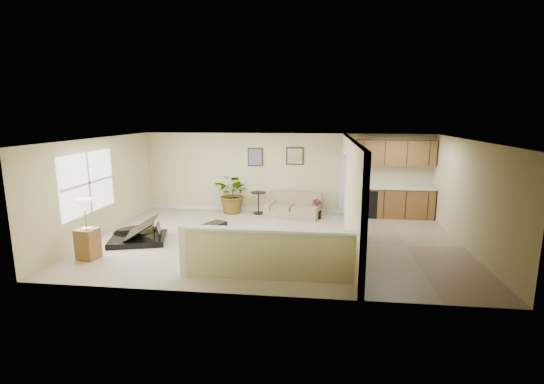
# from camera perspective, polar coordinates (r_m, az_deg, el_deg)

# --- Properties ---
(floor) EXTENTS (9.00, 9.00, 0.00)m
(floor) POSITION_cam_1_polar(r_m,az_deg,el_deg) (9.81, 0.36, -7.08)
(floor) COLOR #C2B397
(floor) RESTS_ON ground
(back_wall) EXTENTS (9.00, 0.04, 2.50)m
(back_wall) POSITION_cam_1_polar(r_m,az_deg,el_deg) (12.44, 1.94, 2.74)
(back_wall) COLOR #CABF89
(back_wall) RESTS_ON floor
(front_wall) EXTENTS (9.00, 0.04, 2.50)m
(front_wall) POSITION_cam_1_polar(r_m,az_deg,el_deg) (6.60, -2.58, -4.87)
(front_wall) COLOR #CABF89
(front_wall) RESTS_ON floor
(left_wall) EXTENTS (0.04, 6.00, 2.50)m
(left_wall) POSITION_cam_1_polar(r_m,az_deg,el_deg) (10.95, -23.74, 0.63)
(left_wall) COLOR #CABF89
(left_wall) RESTS_ON floor
(right_wall) EXTENTS (0.04, 6.00, 2.50)m
(right_wall) POSITION_cam_1_polar(r_m,az_deg,el_deg) (10.05, 26.80, -0.50)
(right_wall) COLOR #CABF89
(right_wall) RESTS_ON floor
(ceiling) EXTENTS (9.00, 6.00, 0.04)m
(ceiling) POSITION_cam_1_polar(r_m,az_deg,el_deg) (9.33, 0.38, 7.65)
(ceiling) COLOR silver
(ceiling) RESTS_ON back_wall
(kitchen_vinyl) EXTENTS (2.70, 6.00, 0.01)m
(kitchen_vinyl) POSITION_cam_1_polar(r_m,az_deg,el_deg) (9.98, 18.80, -7.36)
(kitchen_vinyl) COLOR gray
(kitchen_vinyl) RESTS_ON floor
(interior_partition) EXTENTS (0.18, 5.99, 2.50)m
(interior_partition) POSITION_cam_1_polar(r_m,az_deg,el_deg) (9.72, 11.15, -0.04)
(interior_partition) COLOR #CABF89
(interior_partition) RESTS_ON floor
(pony_half_wall) EXTENTS (3.42, 0.22, 1.00)m
(pony_half_wall) POSITION_cam_1_polar(r_m,az_deg,el_deg) (7.48, -1.07, -8.81)
(pony_half_wall) COLOR #CABF89
(pony_half_wall) RESTS_ON floor
(left_window) EXTENTS (0.05, 2.15, 1.45)m
(left_window) POSITION_cam_1_polar(r_m,az_deg,el_deg) (10.49, -25.12, 1.21)
(left_window) COLOR white
(left_window) RESTS_ON left_wall
(wall_art_left) EXTENTS (0.48, 0.04, 0.58)m
(wall_art_left) POSITION_cam_1_polar(r_m,az_deg,el_deg) (12.46, -2.43, 5.07)
(wall_art_left) COLOR #362613
(wall_art_left) RESTS_ON back_wall
(wall_mirror) EXTENTS (0.55, 0.04, 0.55)m
(wall_mirror) POSITION_cam_1_polar(r_m,az_deg,el_deg) (12.32, 3.34, 5.22)
(wall_mirror) COLOR #362613
(wall_mirror) RESTS_ON back_wall
(kitchen_cabinets) EXTENTS (2.36, 0.65, 2.33)m
(kitchen_cabinets) POSITION_cam_1_polar(r_m,az_deg,el_deg) (12.38, 16.69, 0.45)
(kitchen_cabinets) COLOR brown
(kitchen_cabinets) RESTS_ON floor
(piano) EXTENTS (1.77, 1.77, 1.24)m
(piano) POSITION_cam_1_polar(r_m,az_deg,el_deg) (10.26, -18.80, -3.87)
(piano) COLOR black
(piano) RESTS_ON floor
(piano_bench) EXTENTS (0.63, 0.81, 0.48)m
(piano_bench) POSITION_cam_1_polar(r_m,az_deg,el_deg) (9.72, -8.58, -5.90)
(piano_bench) COLOR black
(piano_bench) RESTS_ON floor
(loveseat) EXTENTS (1.81, 1.25, 0.93)m
(loveseat) POSITION_cam_1_polar(r_m,az_deg,el_deg) (12.08, 3.08, -1.85)
(loveseat) COLOR tan
(loveseat) RESTS_ON floor
(accent_table) EXTENTS (0.48, 0.48, 0.69)m
(accent_table) POSITION_cam_1_polar(r_m,az_deg,el_deg) (12.34, -1.98, -1.13)
(accent_table) COLOR black
(accent_table) RESTS_ON floor
(palm_plant) EXTENTS (1.44, 1.36, 1.25)m
(palm_plant) POSITION_cam_1_polar(r_m,az_deg,el_deg) (12.44, -5.57, -0.27)
(palm_plant) COLOR black
(palm_plant) RESTS_ON floor
(small_plant) EXTENTS (0.41, 0.41, 0.59)m
(small_plant) POSITION_cam_1_polar(r_m,az_deg,el_deg) (11.87, 6.42, -2.66)
(small_plant) COLOR black
(small_plant) RESTS_ON floor
(lamp_stand) EXTENTS (0.44, 0.44, 1.32)m
(lamp_stand) POSITION_cam_1_polar(r_m,az_deg,el_deg) (9.37, -25.22, -5.48)
(lamp_stand) COLOR brown
(lamp_stand) RESTS_ON floor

